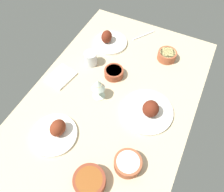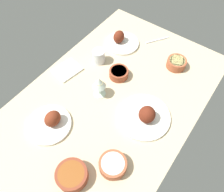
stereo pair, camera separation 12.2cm
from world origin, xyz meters
TOP-DOWN VIEW (x-y plane):
  - dining_table at (0.00, 0.00)cm, footprint 140.00×90.00cm
  - plate_center_main at (39.15, 21.37)cm, footprint 22.39×22.39cm
  - plate_near_viewer at (-0.33, -21.56)cm, footprint 28.17×28.17cm
  - plate_far_side at (-32.28, 15.71)cm, footprint 23.37×23.37cm
  - bowl_cream at (-30.86, -23.15)cm, footprint 12.97×12.97cm
  - bowl_potatoes at (42.68, -17.91)cm, footprint 11.70×11.70cm
  - bowl_soup at (-45.39, -11.17)cm, footprint 14.42×14.42cm
  - bowl_pasta at (15.33, 6.27)cm, footprint 11.46×11.46cm
  - wine_glass at (-1.89, 7.34)cm, footprint 7.60×7.60cm
  - water_tumbler at (17.82, 23.25)cm, footprint 7.75×7.75cm
  - folded_napkin at (-0.50, 34.25)cm, footprint 17.55×15.28cm
  - fork_loose at (56.58, 2.88)cm, footprint 14.94×10.58cm

SIDE VIEW (x-z plane):
  - dining_table at x=0.00cm, z-range 0.00..4.00cm
  - fork_loose at x=56.58cm, z-range 4.00..4.80cm
  - folded_napkin at x=-0.50cm, z-range 4.00..5.20cm
  - plate_center_main at x=39.15cm, z-range 1.71..11.31cm
  - plate_far_side at x=-32.28cm, z-range 1.73..11.49cm
  - plate_near_viewer at x=-0.33cm, z-range 1.35..11.92cm
  - bowl_pasta at x=15.33cm, z-range 4.24..9.19cm
  - bowl_cream at x=-30.86cm, z-range 4.25..9.81cm
  - bowl_potatoes at x=42.68cm, z-range 4.25..9.87cm
  - bowl_soup at x=-45.39cm, z-range 4.25..10.08cm
  - water_tumbler at x=17.82cm, z-range 4.00..12.80cm
  - wine_glass at x=-1.89cm, z-range 6.93..20.93cm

